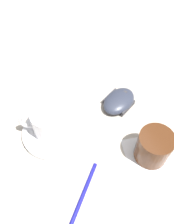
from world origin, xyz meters
The scene contains 8 objects.
ground_plane centered at (0.00, 0.00, 0.00)m, with size 3.00×3.00×0.00m, color #B2A899.
saucer centered at (0.04, 0.12, 0.01)m, with size 0.15×0.15×0.01m, color white.
coffee_cup centered at (0.04, 0.12, 0.05)m, with size 0.08×0.11×0.07m.
computer_mouse centered at (0.05, -0.08, 0.02)m, with size 0.11×0.12×0.03m.
mouse_cable centered at (0.06, -0.24, 0.00)m, with size 0.04×0.23×0.00m.
napkin_under_glass centered at (-0.11, -0.07, 0.00)m, with size 0.11×0.11×0.00m, color white.
drinking_glass centered at (-0.11, -0.08, 0.04)m, with size 0.08×0.08×0.08m, color #4C2814.
pen centered at (-0.13, 0.11, 0.00)m, with size 0.12×0.12×0.01m.
Camera 1 is at (-0.29, 0.16, 0.55)m, focal length 40.00 mm.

